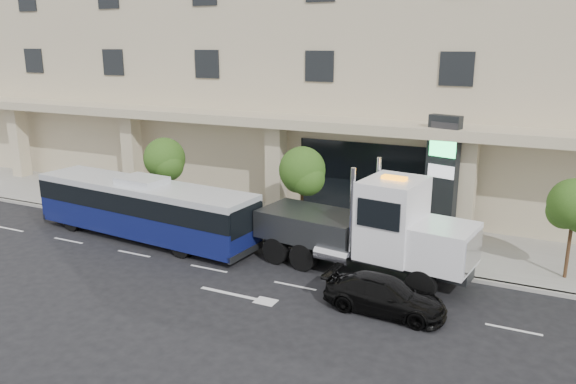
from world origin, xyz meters
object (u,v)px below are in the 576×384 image
at_px(tow_truck, 370,230).
at_px(city_bus, 144,208).
at_px(black_sedan, 385,295).
at_px(signage_pylon, 441,178).

bearing_deg(tow_truck, city_bus, -170.07).
bearing_deg(city_bus, black_sedan, -6.04).
relative_size(city_bus, tow_truck, 1.18).
xyz_separation_m(tow_truck, black_sedan, (1.50, -2.93, -1.29)).
bearing_deg(black_sedan, signage_pylon, 1.16).
height_order(tow_truck, signage_pylon, signage_pylon).
bearing_deg(tow_truck, black_sedan, -55.28).
distance_m(city_bus, black_sedan, 12.91).
height_order(black_sedan, signage_pylon, signage_pylon).
distance_m(city_bus, signage_pylon, 14.14).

